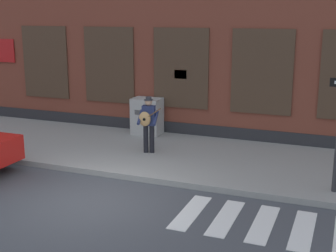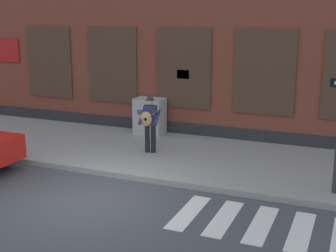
% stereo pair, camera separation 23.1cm
% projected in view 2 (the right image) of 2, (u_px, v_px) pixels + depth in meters
% --- Properties ---
extents(ground_plane, '(160.00, 160.00, 0.00)m').
position_uv_depth(ground_plane, '(92.00, 199.00, 10.99)').
color(ground_plane, '#424449').
extents(sidewalk, '(28.00, 4.53, 0.16)m').
position_uv_depth(sidewalk, '(157.00, 153.00, 14.32)').
color(sidewalk, gray).
rests_on(sidewalk, ground).
extents(building_backdrop, '(28.00, 4.06, 8.42)m').
position_uv_depth(building_backdrop, '(203.00, 14.00, 17.17)').
color(building_backdrop, brown).
rests_on(building_backdrop, ground).
extents(crosswalk, '(5.20, 1.90, 0.01)m').
position_uv_depth(crosswalk, '(301.00, 231.00, 9.36)').
color(crosswalk, silver).
rests_on(crosswalk, ground).
extents(busker, '(0.76, 0.60, 1.70)m').
position_uv_depth(busker, '(150.00, 121.00, 13.89)').
color(busker, black).
rests_on(busker, sidewalk).
extents(utility_box, '(0.99, 0.72, 1.25)m').
position_uv_depth(utility_box, '(150.00, 116.00, 16.18)').
color(utility_box, '#ADADA8').
rests_on(utility_box, sidewalk).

